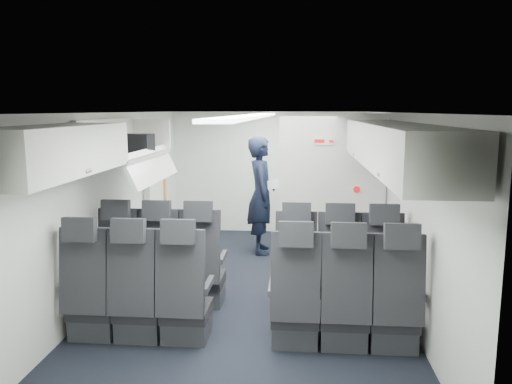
% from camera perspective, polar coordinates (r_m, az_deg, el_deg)
% --- Properties ---
extents(cabin_shell, '(3.41, 6.01, 2.16)m').
position_cam_1_polar(cabin_shell, '(5.94, -0.33, -0.87)').
color(cabin_shell, black).
rests_on(cabin_shell, ground).
extents(seat_row_front, '(3.33, 0.56, 1.24)m').
position_cam_1_polar(seat_row_front, '(5.61, -0.82, -9.11)').
color(seat_row_front, '#252528').
rests_on(seat_row_front, cabin_shell).
extents(seat_row_mid, '(3.33, 0.56, 1.24)m').
position_cam_1_polar(seat_row_mid, '(4.77, -1.93, -12.53)').
color(seat_row_mid, '#252528').
rests_on(seat_row_mid, cabin_shell).
extents(overhead_bin_left_rear, '(0.53, 1.80, 0.40)m').
position_cam_1_polar(overhead_bin_left_rear, '(4.30, -21.92, 4.40)').
color(overhead_bin_left_rear, silver).
rests_on(overhead_bin_left_rear, cabin_shell).
extents(overhead_bin_left_front_open, '(0.64, 1.70, 0.72)m').
position_cam_1_polar(overhead_bin_left_front_open, '(5.93, -14.63, 4.77)').
color(overhead_bin_left_front_open, '#9E9E93').
rests_on(overhead_bin_left_front_open, cabin_shell).
extents(overhead_bin_right_rear, '(0.53, 1.80, 0.40)m').
position_cam_1_polar(overhead_bin_right_rear, '(3.94, 17.65, 4.24)').
color(overhead_bin_right_rear, silver).
rests_on(overhead_bin_right_rear, cabin_shell).
extents(overhead_bin_right_front, '(0.53, 1.70, 0.40)m').
position_cam_1_polar(overhead_bin_right_front, '(5.65, 13.78, 5.84)').
color(overhead_bin_right_front, silver).
rests_on(overhead_bin_right_front, cabin_shell).
extents(bulkhead_partition, '(1.40, 0.15, 2.13)m').
position_cam_1_polar(bulkhead_partition, '(6.73, 8.63, -0.19)').
color(bulkhead_partition, silver).
rests_on(bulkhead_partition, cabin_shell).
extents(galley_unit, '(0.85, 0.52, 1.90)m').
position_cam_1_polar(galley_unit, '(8.64, 7.61, 1.10)').
color(galley_unit, '#939399').
rests_on(galley_unit, cabin_shell).
extents(boarding_door, '(0.12, 1.27, 1.86)m').
position_cam_1_polar(boarding_door, '(7.79, -11.37, 0.13)').
color(boarding_door, silver).
rests_on(boarding_door, cabin_shell).
extents(flight_attendant, '(0.51, 0.70, 1.79)m').
position_cam_1_polar(flight_attendant, '(7.61, 0.60, -0.37)').
color(flight_attendant, black).
rests_on(flight_attendant, ground).
extents(carry_on_bag, '(0.42, 0.30, 0.24)m').
position_cam_1_polar(carry_on_bag, '(6.10, -13.66, 5.32)').
color(carry_on_bag, black).
rests_on(carry_on_bag, overhead_bin_left_front_open).
extents(papers, '(0.20, 0.02, 0.14)m').
position_cam_1_polar(papers, '(7.52, 2.02, 0.90)').
color(papers, white).
rests_on(papers, flight_attendant).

